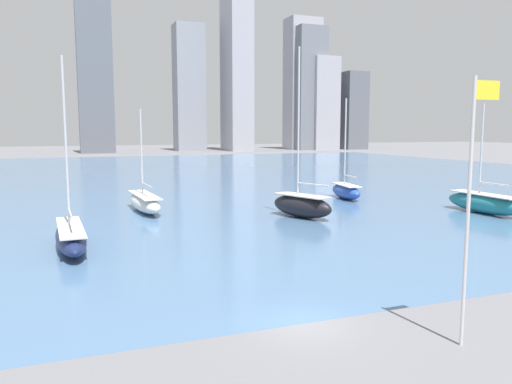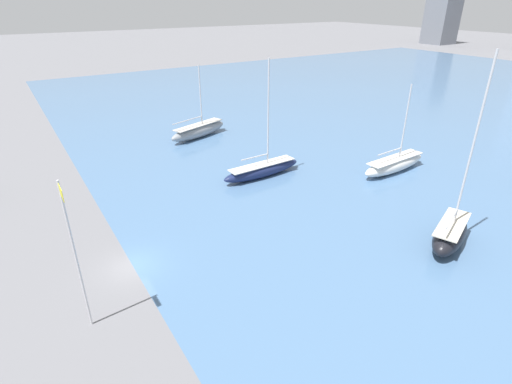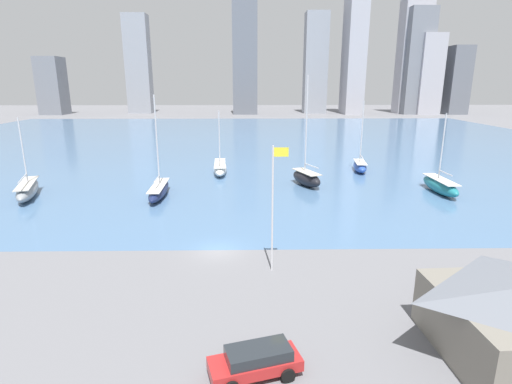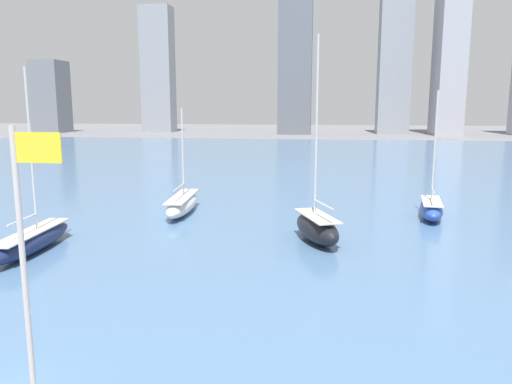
{
  "view_description": "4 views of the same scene",
  "coord_description": "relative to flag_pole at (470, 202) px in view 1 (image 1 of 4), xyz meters",
  "views": [
    {
      "loc": [
        -9.25,
        -18.42,
        8.27
      ],
      "look_at": [
        0.85,
        8.13,
        4.7
      ],
      "focal_mm": 35.0,
      "sensor_mm": 36.0,
      "label": 1
    },
    {
      "loc": [
        26.75,
        -5.44,
        19.0
      ],
      "look_at": [
        -2.07,
        12.73,
        2.31
      ],
      "focal_mm": 28.0,
      "sensor_mm": 36.0,
      "label": 2
    },
    {
      "loc": [
        2.86,
        -33.69,
        14.69
      ],
      "look_at": [
        3.61,
        8.17,
        3.25
      ],
      "focal_mm": 28.0,
      "sensor_mm": 36.0,
      "label": 3
    },
    {
      "loc": [
        11.7,
        -14.62,
        10.67
      ],
      "look_at": [
        7.17,
        18.88,
        4.71
      ],
      "focal_mm": 35.0,
      "sensor_mm": 36.0,
      "label": 4
    }
  ],
  "objects": [
    {
      "name": "sailboat_blue",
      "position": [
        17.2,
        37.28,
        -4.6
      ],
      "size": [
        3.03,
        7.21,
        11.92
      ],
      "rotation": [
        0.0,
        0.0,
        -0.14
      ],
      "color": "#284CA8",
      "rests_on": "harbor_water"
    },
    {
      "name": "distant_city_skyline",
      "position": [
        37.55,
        172.77,
        19.54
      ],
      "size": [
        205.35,
        19.8,
        71.44
      ],
      "color": "slate",
      "rests_on": "ground_plane"
    },
    {
      "name": "sailboat_teal",
      "position": [
        24.56,
        23.33,
        -4.54
      ],
      "size": [
        2.33,
        9.35,
        10.84
      ],
      "rotation": [
        0.0,
        0.0,
        0.01
      ],
      "color": "#1E757F",
      "rests_on": "harbor_water"
    },
    {
      "name": "ground_plane",
      "position": [
        -4.74,
        4.08,
        -5.58
      ],
      "size": [
        500.0,
        500.0,
        0.0
      ],
      "primitive_type": "plane",
      "color": "slate"
    },
    {
      "name": "flag_pole",
      "position": [
        0.0,
        0.0,
        0.0
      ],
      "size": [
        1.24,
        0.14,
        10.2
      ],
      "color": "silver",
      "rests_on": "ground_plane"
    },
    {
      "name": "sailboat_white",
      "position": [
        -6.77,
        36.5,
        -4.65
      ],
      "size": [
        2.86,
        10.46,
        10.31
      ],
      "rotation": [
        0.0,
        0.0,
        0.06
      ],
      "color": "white",
      "rests_on": "harbor_water"
    },
    {
      "name": "harbor_water",
      "position": [
        -4.74,
        74.08,
        -5.58
      ],
      "size": [
        180.0,
        140.0,
        0.0
      ],
      "color": "#4C7099",
      "rests_on": "ground_plane"
    },
    {
      "name": "sailboat_navy",
      "position": [
        -13.96,
        22.17,
        -4.69
      ],
      "size": [
        2.41,
        10.38,
        13.3
      ],
      "rotation": [
        0.0,
        0.0,
        0.04
      ],
      "color": "#19234C",
      "rests_on": "harbor_water"
    },
    {
      "name": "sailboat_black",
      "position": [
        6.6,
        27.62,
        -4.37
      ],
      "size": [
        4.71,
        7.35,
        15.81
      ],
      "rotation": [
        0.0,
        0.0,
        0.38
      ],
      "color": "black",
      "rests_on": "harbor_water"
    }
  ]
}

